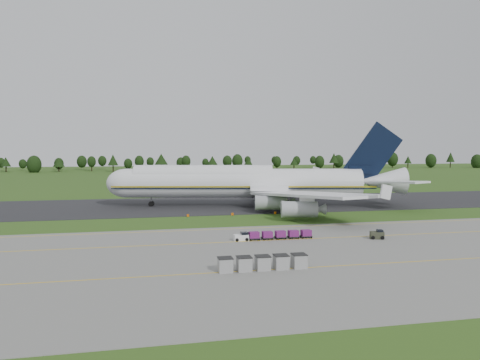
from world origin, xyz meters
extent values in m
plane|color=#2B4C16|center=(0.00, 0.00, 0.00)|extent=(600.00, 600.00, 0.00)
cube|color=slate|center=(0.00, -34.00, 0.03)|extent=(300.00, 52.00, 0.06)
cube|color=black|center=(0.00, 28.00, 0.04)|extent=(300.00, 40.00, 0.08)
cube|color=#E2B10D|center=(0.00, -22.00, 0.07)|extent=(300.00, 0.25, 0.01)
cube|color=#E2B10D|center=(0.00, -40.00, 0.07)|extent=(300.00, 0.20, 0.01)
cube|color=#E2B10D|center=(0.00, -10.00, 0.07)|extent=(120.00, 0.20, 0.01)
cylinder|color=black|center=(-104.78, 222.16, 1.71)|extent=(0.70, 0.70, 3.41)
cone|color=#1E3512|center=(-104.78, 222.16, 6.44)|extent=(5.93, 5.93, 6.06)
cylinder|color=black|center=(-86.27, 213.01, 1.58)|extent=(0.70, 0.70, 3.16)
sphere|color=#1E3512|center=(-86.27, 213.01, 4.83)|extent=(8.73, 8.73, 8.73)
cylinder|color=black|center=(-72.96, 219.77, 1.60)|extent=(0.70, 0.70, 3.20)
cone|color=#1E3512|center=(-72.96, 219.77, 6.05)|extent=(7.22, 7.22, 5.70)
cylinder|color=black|center=(-53.11, 222.65, 2.02)|extent=(0.70, 0.70, 4.04)
sphere|color=#1E3512|center=(-53.11, 222.65, 6.17)|extent=(5.54, 5.54, 5.54)
cylinder|color=black|center=(-39.00, 212.77, 1.99)|extent=(0.70, 0.70, 3.98)
cone|color=#1E3512|center=(-39.00, 212.77, 7.51)|extent=(6.58, 6.58, 7.07)
cylinder|color=black|center=(-22.60, 217.95, 2.05)|extent=(0.70, 0.70, 4.09)
sphere|color=#1E3512|center=(-22.60, 217.95, 6.25)|extent=(5.99, 5.99, 5.99)
cylinder|color=black|center=(-8.41, 217.02, 2.04)|extent=(0.70, 0.70, 4.09)
cone|color=#1E3512|center=(-8.41, 217.02, 7.73)|extent=(8.70, 8.70, 7.27)
cylinder|color=black|center=(7.64, 212.97, 2.07)|extent=(0.70, 0.70, 4.14)
sphere|color=#1E3512|center=(7.64, 212.97, 6.33)|extent=(5.94, 5.94, 5.94)
cylinder|color=black|center=(26.10, 219.18, 1.73)|extent=(0.70, 0.70, 3.47)
cone|color=#1E3512|center=(26.10, 219.18, 6.55)|extent=(7.22, 7.22, 6.17)
cylinder|color=black|center=(42.20, 212.90, 2.06)|extent=(0.70, 0.70, 4.12)
sphere|color=#1E3512|center=(42.20, 212.90, 6.30)|extent=(7.23, 7.23, 7.23)
cylinder|color=black|center=(52.83, 226.02, 1.57)|extent=(0.70, 0.70, 3.14)
cone|color=#1E3512|center=(52.83, 226.02, 5.93)|extent=(5.92, 5.92, 5.58)
cylinder|color=black|center=(71.41, 217.75, 1.80)|extent=(0.70, 0.70, 3.60)
sphere|color=#1E3512|center=(71.41, 217.75, 5.50)|extent=(6.03, 6.03, 6.03)
cylinder|color=black|center=(85.22, 221.64, 1.47)|extent=(0.70, 0.70, 2.93)
cone|color=#1E3512|center=(85.22, 221.64, 5.54)|extent=(5.82, 5.82, 5.22)
cylinder|color=black|center=(104.79, 222.21, 1.64)|extent=(0.70, 0.70, 3.28)
sphere|color=#1E3512|center=(104.79, 222.21, 5.02)|extent=(6.98, 6.98, 6.98)
cylinder|color=black|center=(116.47, 223.71, 2.04)|extent=(0.70, 0.70, 4.08)
cone|color=#1E3512|center=(116.47, 223.71, 7.70)|extent=(6.88, 6.88, 7.25)
cylinder|color=black|center=(131.19, 213.71, 1.71)|extent=(0.70, 0.70, 3.43)
sphere|color=#1E3512|center=(131.19, 213.71, 5.23)|extent=(7.51, 7.51, 7.51)
cylinder|color=black|center=(152.26, 224.07, 1.94)|extent=(0.70, 0.70, 3.88)
cone|color=#1E3512|center=(152.26, 224.07, 7.33)|extent=(7.58, 7.58, 6.90)
cylinder|color=black|center=(165.90, 227.76, 2.12)|extent=(0.70, 0.70, 4.25)
sphere|color=#1E3512|center=(165.90, 227.76, 6.49)|extent=(8.23, 8.23, 8.23)
cylinder|color=black|center=(178.35, 226.78, 1.62)|extent=(0.70, 0.70, 3.23)
cone|color=#1E3512|center=(178.35, 226.78, 6.10)|extent=(5.45, 5.45, 5.74)
cylinder|color=black|center=(194.81, 222.10, 1.75)|extent=(0.70, 0.70, 3.50)
sphere|color=#1E3512|center=(194.81, 222.10, 5.35)|extent=(8.08, 8.08, 8.08)
cylinder|color=black|center=(210.62, 220.75, 2.13)|extent=(0.70, 0.70, 4.26)
cone|color=#1E3512|center=(210.62, 220.75, 8.05)|extent=(6.18, 6.18, 7.58)
cylinder|color=black|center=(227.20, 212.31, 1.55)|extent=(0.70, 0.70, 3.10)
sphere|color=#1E3512|center=(227.20, 212.31, 4.73)|extent=(8.58, 8.58, 8.58)
cylinder|color=white|center=(4.68, 23.10, 6.11)|extent=(61.42, 19.83, 7.59)
cylinder|color=white|center=(-5.65, 25.24, 7.91)|extent=(36.30, 13.06, 5.92)
sphere|color=white|center=(-25.26, 29.30, 6.11)|extent=(7.59, 7.59, 7.59)
cone|color=white|center=(40.29, 15.73, 6.64)|extent=(12.82, 9.41, 7.21)
cube|color=gold|center=(3.90, 19.36, 5.48)|extent=(66.09, 13.74, 0.37)
cube|color=white|center=(14.48, 0.51, 5.17)|extent=(19.07, 37.34, 0.58)
cube|color=white|center=(22.65, 39.95, 5.17)|extent=(30.26, 34.81, 0.58)
cylinder|color=#96999D|center=(8.12, 8.82, 2.53)|extent=(7.91, 4.80, 3.37)
cylinder|color=#96999D|center=(10.75, -3.56, 2.53)|extent=(7.91, 4.80, 3.37)
cylinder|color=#96999D|center=(13.51, 34.84, 2.53)|extent=(7.91, 4.80, 3.37)
cylinder|color=#96999D|center=(20.84, 45.17, 2.53)|extent=(7.91, 4.80, 3.37)
cube|color=black|center=(37.73, 16.26, 13.74)|extent=(15.17, 3.68, 16.93)
cube|color=white|center=(40.24, 7.67, 6.96)|extent=(10.19, 14.87, 0.47)
cube|color=white|center=(43.45, 23.15, 6.96)|extent=(13.66, 13.92, 0.47)
cylinder|color=slate|center=(-19.07, 28.02, 1.16)|extent=(0.38, 0.38, 2.32)
cylinder|color=black|center=(-19.07, 28.02, 0.69)|extent=(1.53, 1.21, 1.37)
cylinder|color=slate|center=(9.91, 17.17, 1.16)|extent=(0.38, 0.38, 2.32)
cylinder|color=black|center=(9.91, 17.17, 0.69)|extent=(1.53, 1.21, 1.37)
cylinder|color=slate|center=(11.83, 26.47, 1.16)|extent=(0.38, 0.38, 2.32)
cylinder|color=black|center=(11.83, 26.47, 0.69)|extent=(1.53, 1.21, 1.37)
cube|color=white|center=(-5.55, -21.21, 0.56)|extent=(2.38, 1.28, 1.01)
cylinder|color=black|center=(-6.37, -21.85, 0.33)|extent=(0.55, 0.20, 0.55)
cube|color=black|center=(-3.35, -21.21, 0.38)|extent=(1.83, 1.37, 0.11)
cube|color=#5F1859|center=(-3.35, -21.21, 0.93)|extent=(1.65, 1.28, 1.01)
cylinder|color=black|center=(-4.09, -21.85, 0.22)|extent=(0.31, 0.14, 0.31)
cube|color=black|center=(-1.07, -21.21, 0.38)|extent=(1.83, 1.37, 0.11)
cube|color=#5F1859|center=(-1.07, -21.21, 0.93)|extent=(1.65, 1.28, 1.01)
cylinder|color=black|center=(-1.80, -21.85, 0.22)|extent=(0.31, 0.14, 0.31)
cube|color=black|center=(1.22, -21.21, 0.38)|extent=(1.83, 1.37, 0.11)
cube|color=#5F1859|center=(1.22, -21.21, 0.93)|extent=(1.65, 1.28, 1.01)
cylinder|color=black|center=(0.48, -21.85, 0.22)|extent=(0.31, 0.14, 0.31)
cube|color=black|center=(3.50, -21.21, 0.38)|extent=(1.83, 1.37, 0.11)
cube|color=#5F1859|center=(3.50, -21.21, 0.93)|extent=(1.65, 1.28, 1.01)
cylinder|color=black|center=(2.77, -21.85, 0.22)|extent=(0.31, 0.14, 0.31)
cube|color=black|center=(5.79, -21.21, 0.38)|extent=(1.83, 1.37, 0.11)
cube|color=#5F1859|center=(5.79, -21.21, 0.93)|extent=(1.65, 1.28, 1.01)
cylinder|color=black|center=(5.05, -21.85, 0.22)|extent=(0.31, 0.14, 0.31)
cylinder|color=black|center=(-5.55, -21.21, 0.33)|extent=(0.55, 0.20, 0.55)
cube|color=#313525|center=(17.21, -24.49, 0.67)|extent=(2.50, 1.89, 1.22)
cylinder|color=black|center=(16.43, -25.16, 0.37)|extent=(0.62, 0.22, 0.62)
cylinder|color=black|center=(17.98, -23.82, 0.37)|extent=(0.62, 0.22, 0.62)
cube|color=gray|center=(-11.59, -39.92, 0.92)|extent=(1.73, 1.73, 1.73)
cube|color=black|center=(-11.59, -39.92, 1.83)|extent=(1.83, 1.83, 0.09)
cube|color=gray|center=(-9.19, -39.92, 0.92)|extent=(1.73, 1.73, 1.73)
cube|color=black|center=(-9.19, -39.92, 1.83)|extent=(1.83, 1.83, 0.09)
cube|color=gray|center=(-6.79, -39.92, 0.92)|extent=(1.73, 1.73, 1.73)
cube|color=black|center=(-6.79, -39.92, 1.83)|extent=(1.83, 1.83, 0.09)
cube|color=gray|center=(-4.39, -39.92, 0.92)|extent=(1.73, 1.73, 1.73)
cube|color=black|center=(-4.39, -39.92, 1.83)|extent=(1.83, 1.83, 0.09)
cube|color=gray|center=(-1.99, -39.92, 0.92)|extent=(1.73, 1.73, 1.73)
cube|color=black|center=(-1.99, -39.92, 1.83)|extent=(1.83, 1.83, 0.09)
cube|color=#E05C07|center=(-11.52, 7.50, 0.30)|extent=(0.50, 0.12, 0.60)
cube|color=black|center=(-11.52, 7.50, 0.02)|extent=(0.30, 0.30, 0.04)
cube|color=#E05C07|center=(-1.40, 7.50, 0.30)|extent=(0.50, 0.12, 0.60)
cube|color=black|center=(-1.40, 7.50, 0.02)|extent=(0.30, 0.30, 0.04)
cube|color=#E05C07|center=(8.72, 7.50, 0.30)|extent=(0.50, 0.12, 0.60)
cube|color=black|center=(8.72, 7.50, 0.02)|extent=(0.30, 0.30, 0.04)
cube|color=#E05C07|center=(18.83, 7.50, 0.30)|extent=(0.50, 0.12, 0.60)
cube|color=black|center=(18.83, 7.50, 0.02)|extent=(0.30, 0.30, 0.04)
camera|label=1|loc=(-21.62, -95.96, 15.47)|focal=35.00mm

